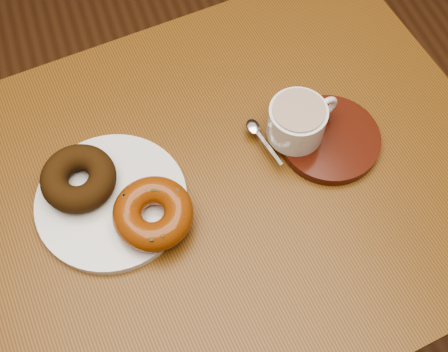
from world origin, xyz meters
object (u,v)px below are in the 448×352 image
object	(u,v)px
donut_plate	(112,201)
saucer	(329,139)
cafe_table	(213,221)
coffee_cup	(298,121)

from	to	relation	value
donut_plate	saucer	world-z (taller)	saucer
cafe_table	saucer	world-z (taller)	saucer
donut_plate	saucer	size ratio (longest dim) A/B	1.42
saucer	coffee_cup	bearing A→B (deg)	152.88
cafe_table	coffee_cup	bearing A→B (deg)	8.21
cafe_table	coffee_cup	size ratio (longest dim) A/B	8.25
saucer	cafe_table	bearing A→B (deg)	-175.94
cafe_table	donut_plate	size ratio (longest dim) A/B	4.29
donut_plate	saucer	bearing A→B (deg)	-1.21
saucer	coffee_cup	size ratio (longest dim) A/B	1.35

